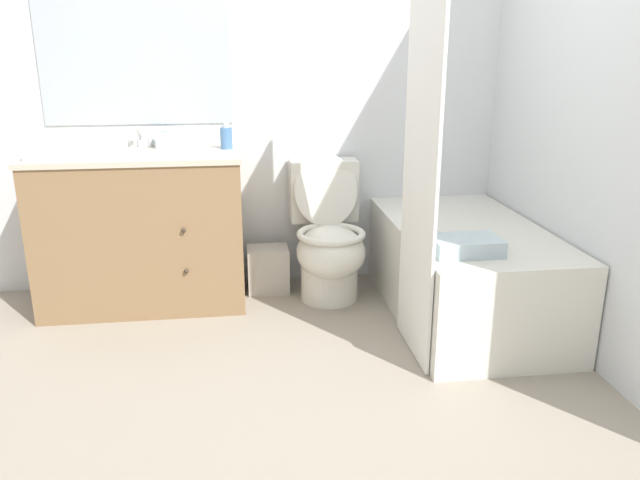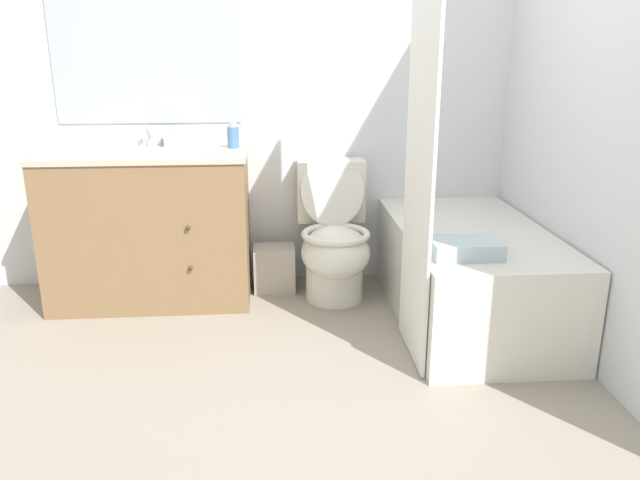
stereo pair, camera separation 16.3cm
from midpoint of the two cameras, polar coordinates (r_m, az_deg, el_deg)
name	(u,v)px [view 2 (the right image)]	position (r m, az deg, el deg)	size (l,w,h in m)	color
ground_plane	(299,419)	(2.58, -0.07, -16.07)	(14.00, 14.00, 0.00)	gray
wall_back	(283,76)	(3.77, -2.15, 14.79)	(8.00, 0.06, 2.50)	silver
wall_right	(575,83)	(3.32, 23.67, 13.01)	(0.05, 2.59, 2.50)	silver
vanity_cabinet	(150,226)	(3.65, -14.03, 1.28)	(1.12, 0.58, 0.87)	olive
sink_faucet	(150,140)	(3.74, -14.10, 8.89)	(0.14, 0.12, 0.12)	silver
toilet	(334,240)	(3.60, 2.58, -0.05)	(0.40, 0.63, 0.82)	silver
bathtub	(469,273)	(3.45, 14.81, -2.99)	(0.75, 1.38, 0.51)	silver
shower_curtain	(420,154)	(2.80, 10.81, 7.72)	(0.01, 0.50, 1.92)	white
wastebasket	(274,268)	(3.77, -2.95, -2.61)	(0.24, 0.21, 0.27)	#B7B2A8
tissue_box	(175,138)	(3.69, -11.87, 9.12)	(0.11, 0.11, 0.11)	silver
soap_dispenser	(233,136)	(3.56, -6.64, 9.38)	(0.07, 0.07, 0.15)	#4C7AB2
hand_towel_folded	(61,151)	(3.51, -21.35, 7.56)	(0.25, 0.14, 0.05)	white
bath_towel_folded	(465,248)	(2.91, 14.69, -0.74)	(0.31, 0.21, 0.08)	silver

